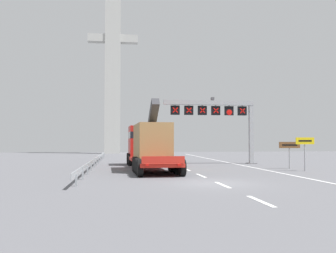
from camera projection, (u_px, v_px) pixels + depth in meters
name	position (u px, v px, depth m)	size (l,w,h in m)	color
ground	(213.00, 183.00, 19.55)	(112.00, 112.00, 0.00)	#5B5B60
lane_markings	(182.00, 167.00, 31.30)	(0.20, 38.25, 0.01)	silver
edge_line_right	(248.00, 166.00, 32.24)	(0.20, 63.00, 0.01)	silver
overhead_lane_gantry	(220.00, 113.00, 36.16)	(9.23, 0.90, 6.56)	#9EA0A5
heavy_haul_truck_red	(148.00, 144.00, 30.38)	(3.50, 14.14, 5.30)	red
exit_sign_yellow	(305.00, 146.00, 27.44)	(1.46, 0.15, 2.52)	#9EA0A5
tourist_info_sign_brown	(290.00, 148.00, 29.55)	(1.77, 0.15, 2.18)	#9EA0A5
guardrail_left	(96.00, 159.00, 33.68)	(0.13, 34.32, 0.76)	#999EA3
bridge_pylon_distant	(113.00, 59.00, 66.72)	(9.00, 2.00, 33.72)	#B7B7B2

